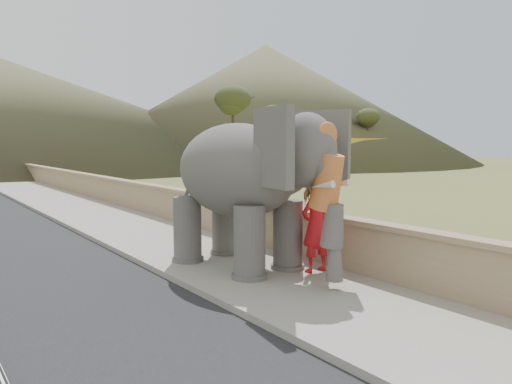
% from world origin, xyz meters
% --- Properties ---
extents(ground, '(160.00, 160.00, 0.00)m').
position_xyz_m(ground, '(0.00, 0.00, 0.00)').
color(ground, olive).
rests_on(ground, ground).
extents(walkway, '(3.00, 120.00, 0.15)m').
position_xyz_m(walkway, '(0.00, 10.00, 0.07)').
color(walkway, '#9E9687').
rests_on(walkway, ground).
extents(parapet, '(0.30, 120.00, 1.10)m').
position_xyz_m(parapet, '(1.65, 10.00, 0.55)').
color(parapet, tan).
rests_on(parapet, ground).
extents(cow, '(1.46, 0.87, 1.16)m').
position_xyz_m(cow, '(9.42, 12.17, 0.58)').
color(cow, brown).
rests_on(cow, ground).
extents(distant_car, '(4.52, 2.73, 1.44)m').
position_xyz_m(distant_car, '(16.00, 33.95, 0.72)').
color(distant_car, '#ACACB3').
rests_on(distant_car, ground).
extents(bus_white, '(11.22, 3.82, 3.10)m').
position_xyz_m(bus_white, '(24.99, 32.87, 1.55)').
color(bus_white, silver).
rests_on(bus_white, ground).
extents(bus_orange, '(11.01, 2.55, 3.10)m').
position_xyz_m(bus_orange, '(30.77, 30.81, 1.55)').
color(bus_orange, yellow).
rests_on(bus_orange, ground).
extents(hill_right, '(56.00, 56.00, 16.00)m').
position_xyz_m(hill_right, '(36.00, 52.00, 8.00)').
color(hill_right, brown).
rests_on(hill_right, ground).
extents(elephant_and_man, '(2.79, 4.57, 3.10)m').
position_xyz_m(elephant_and_man, '(0.02, 4.44, 1.69)').
color(elephant_and_man, '#645F5A').
rests_on(elephant_and_man, ground).
extents(trees, '(46.30, 37.15, 8.65)m').
position_xyz_m(trees, '(3.39, 30.37, 3.72)').
color(trees, '#473828').
rests_on(trees, ground).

